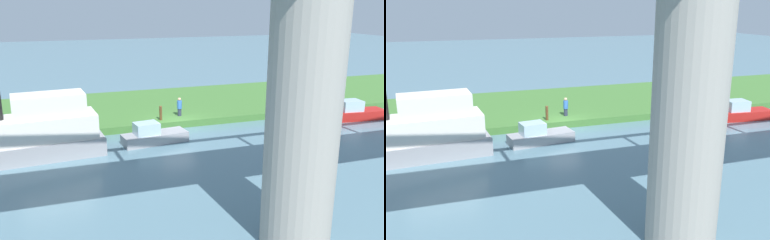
# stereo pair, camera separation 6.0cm
# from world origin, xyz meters

# --- Properties ---
(ground_plane) EXTENTS (160.00, 160.00, 0.00)m
(ground_plane) POSITION_xyz_m (0.00, 0.00, 0.00)
(ground_plane) COLOR slate
(grassy_bank) EXTENTS (80.00, 12.00, 0.50)m
(grassy_bank) POSITION_xyz_m (0.00, -6.00, 0.25)
(grassy_bank) COLOR #427533
(grassy_bank) RESTS_ON ground
(bridge_pylon) EXTENTS (2.59, 2.59, 10.32)m
(bridge_pylon) POSITION_xyz_m (0.14, 15.53, 5.16)
(bridge_pylon) COLOR #9E998E
(bridge_pylon) RESTS_ON ground
(person_on_bank) EXTENTS (0.50, 0.50, 1.39)m
(person_on_bank) POSITION_xyz_m (-0.67, -1.55, 1.20)
(person_on_bank) COLOR #2D334C
(person_on_bank) RESTS_ON grassy_bank
(mooring_post) EXTENTS (0.20, 0.20, 1.03)m
(mooring_post) POSITION_xyz_m (0.98, -0.80, 1.02)
(mooring_post) COLOR brown
(mooring_post) RESTS_ON grassy_bank
(riverboat_paddlewheel) EXTENTS (8.14, 3.29, 4.06)m
(riverboat_paddlewheel) POSITION_xyz_m (9.30, 2.97, 1.50)
(riverboat_paddlewheel) COLOR #99999E
(riverboat_paddlewheel) RESTS_ON ground
(houseboat_blue) EXTENTS (4.68, 2.10, 1.51)m
(houseboat_blue) POSITION_xyz_m (-13.77, 2.03, 0.54)
(houseboat_blue) COLOR red
(houseboat_blue) RESTS_ON ground
(pontoon_yellow) EXTENTS (4.32, 1.99, 1.39)m
(pontoon_yellow) POSITION_xyz_m (2.41, 2.58, 0.50)
(pontoon_yellow) COLOR #99999E
(pontoon_yellow) RESTS_ON ground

